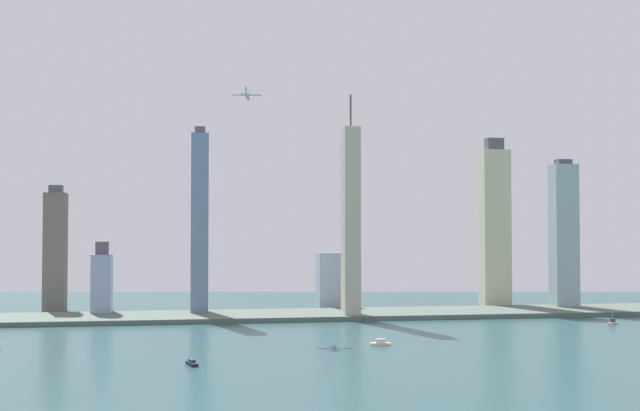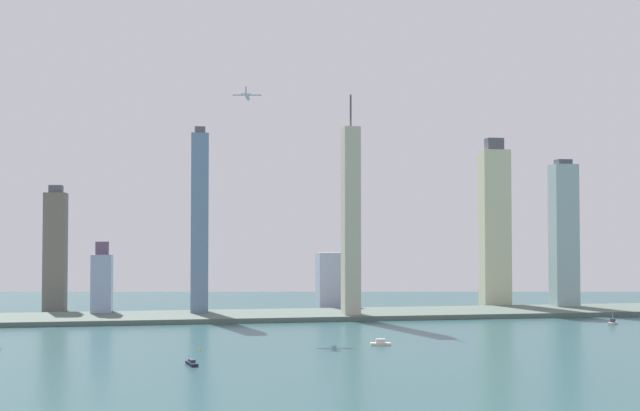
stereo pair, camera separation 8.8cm
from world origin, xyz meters
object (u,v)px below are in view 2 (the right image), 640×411
skyscraper_0 (351,223)px  channel_buoy_0 (200,349)px  skyscraper_2 (200,224)px  skyscraper_1 (329,280)px  skyscraper_3 (495,226)px  airplane (247,96)px  boat_4 (192,363)px  skyscraper_7 (564,236)px  skyscraper_4 (102,283)px  skyscraper_6 (55,251)px  boat_0 (613,322)px  boat_1 (380,343)px

skyscraper_0 → channel_buoy_0: (-128.53, -168.90, -79.49)m
channel_buoy_0 → skyscraper_2: bearing=89.2°
skyscraper_1 → skyscraper_2: (-123.98, -55.39, 53.60)m
skyscraper_3 → airplane: bearing=-158.5°
skyscraper_1 → boat_4: (-132.33, -316.12, -25.48)m
skyscraper_1 → skyscraper_7: (214.70, -51.45, 42.41)m
channel_buoy_0 → skyscraper_4: bearing=109.9°
skyscraper_6 → boat_4: skyscraper_6 is taller
skyscraper_6 → boat_0: skyscraper_6 is taller
skyscraper_2 → skyscraper_3: (283.95, 38.01, -1.84)m
skyscraper_2 → skyscraper_3: size_ratio=1.00×
boat_0 → boat_1: 226.73m
skyscraper_2 → boat_0: 350.10m
skyscraper_6 → skyscraper_1: bearing=-2.9°
skyscraper_4 → boat_1: skyscraper_4 is taller
skyscraper_3 → boat_1: (-171.88, -238.55, -77.00)m
skyscraper_2 → skyscraper_4: (-82.91, 12.43, -51.24)m
skyscraper_3 → boat_1: 303.93m
skyscraper_6 → boat_4: size_ratio=7.89×
boat_4 → airplane: size_ratio=0.57×
boat_1 → skyscraper_3: bearing=62.7°
channel_buoy_0 → airplane: (39.38, 149.63, 181.00)m
skyscraper_4 → skyscraper_7: size_ratio=0.46×
skyscraper_0 → skyscraper_3: size_ratio=1.15×
skyscraper_2 → airplane: bearing=-58.4°
skyscraper_6 → skyscraper_2: bearing=-27.7°
skyscraper_0 → channel_buoy_0: size_ratio=65.61×
skyscraper_0 → skyscraper_7: size_ratio=1.34×
skyscraper_6 → boat_0: bearing=-22.0°
boat_0 → skyscraper_0: bearing=117.0°
skyscraper_1 → channel_buoy_0: skyscraper_1 is taller
skyscraper_3 → skyscraper_7: 65.14m
skyscraper_2 → boat_4: skyscraper_2 is taller
boat_1 → airplane: bearing=126.7°
skyscraper_0 → skyscraper_3: bearing=26.3°
skyscraper_3 → channel_buoy_0: 386.32m
skyscraper_0 → skyscraper_6: skyscraper_0 is taller
skyscraper_0 → skyscraper_1: size_ratio=3.54×
skyscraper_3 → channel_buoy_0: bearing=-139.3°
skyscraper_0 → skyscraper_4: bearing=165.9°
skyscraper_0 → skyscraper_1: bearing=91.0°
boat_0 → boat_1: boat_0 is taller
skyscraper_3 → boat_4: (-292.31, -298.74, -77.24)m
skyscraper_1 → boat_4: 343.65m
skyscraper_6 → skyscraper_7: 473.62m
skyscraper_0 → skyscraper_1: (-1.63, 95.47, -54.21)m
skyscraper_3 → skyscraper_7: bearing=-31.9°
skyscraper_2 → airplane: (36.46, -59.35, 102.12)m
skyscraper_3 → boat_0: 174.31m
skyscraper_7 → skyscraper_4: bearing=178.8°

